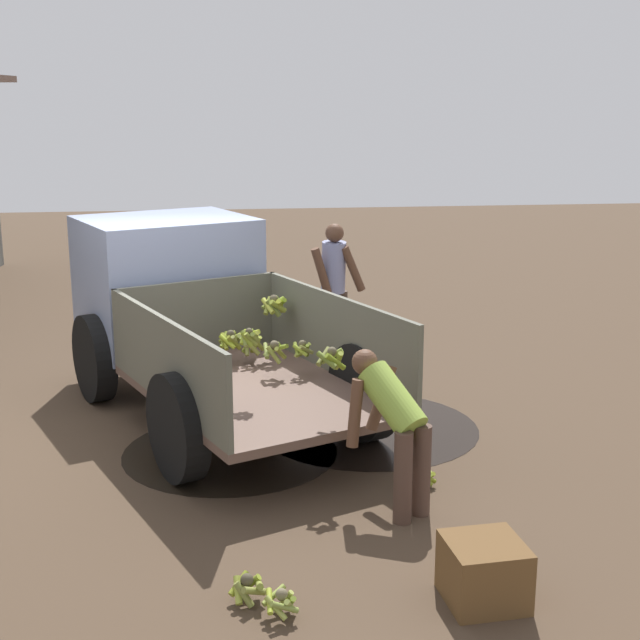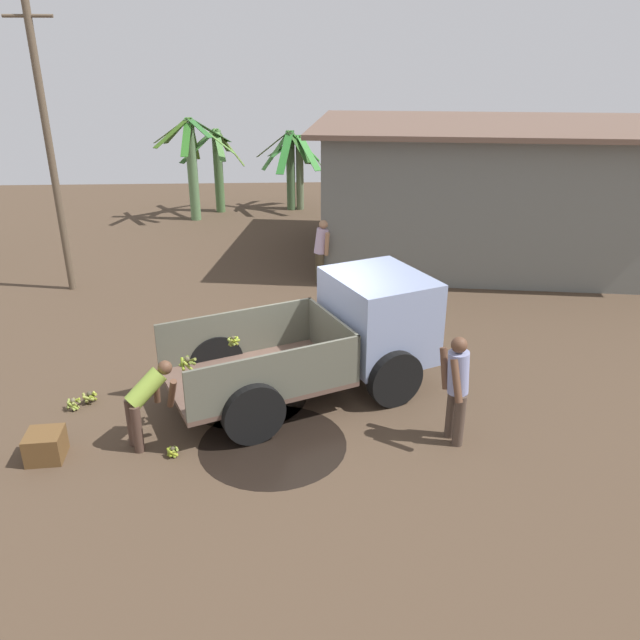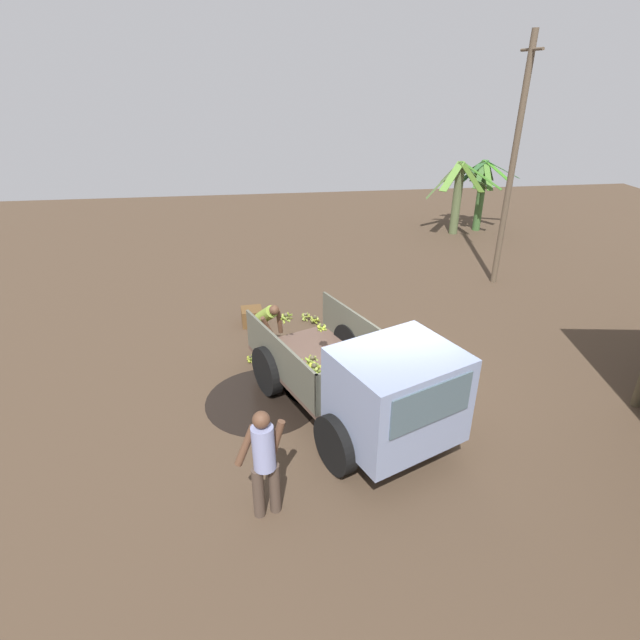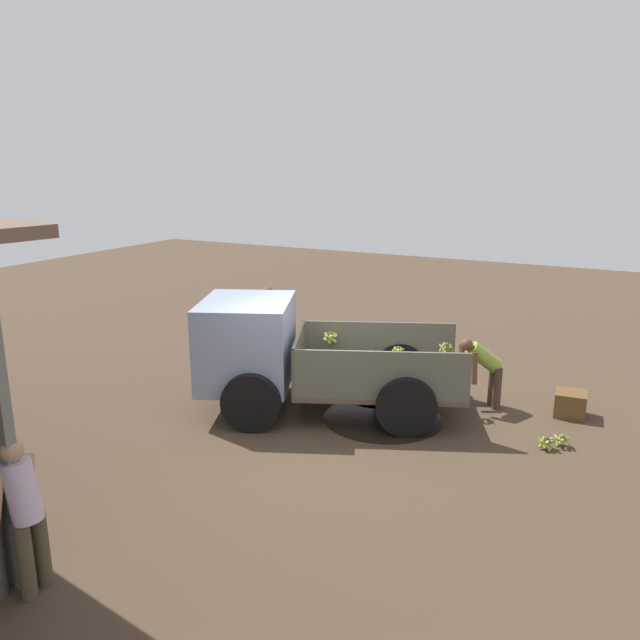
{
  "view_description": "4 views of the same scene",
  "coord_description": "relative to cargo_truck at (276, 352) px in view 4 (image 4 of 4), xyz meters",
  "views": [
    {
      "loc": [
        -8.63,
        -0.57,
        3.14
      ],
      "look_at": [
        -0.88,
        -1.55,
        1.21
      ],
      "focal_mm": 50.0,
      "sensor_mm": 36.0,
      "label": 1
    },
    {
      "loc": [
        -0.18,
        -9.76,
        5.26
      ],
      "look_at": [
        0.26,
        -1.0,
        1.5
      ],
      "focal_mm": 35.0,
      "sensor_mm": 36.0,
      "label": 2
    },
    {
      "loc": [
        7.25,
        -2.04,
        5.52
      ],
      "look_at": [
        -0.97,
        -0.95,
        1.36
      ],
      "focal_mm": 28.0,
      "sensor_mm": 36.0,
      "label": 3
    },
    {
      "loc": [
        -4.37,
        8.25,
        4.14
      ],
      "look_at": [
        0.27,
        -0.8,
        1.51
      ],
      "focal_mm": 35.0,
      "sensor_mm": 36.0,
      "label": 4
    }
  ],
  "objects": [
    {
      "name": "ground",
      "position": [
        -0.84,
        0.29,
        -1.01
      ],
      "size": [
        36.0,
        36.0,
        0.0
      ],
      "primitive_type": "plane",
      "color": "#493728"
    },
    {
      "name": "mud_patch_0",
      "position": [
        -1.78,
        -0.42,
        -1.01
      ],
      "size": [
        1.97,
        1.97,
        0.01
      ],
      "primitive_type": "cylinder",
      "color": "black",
      "rests_on": "ground"
    },
    {
      "name": "mud_patch_1",
      "position": [
        -1.33,
        -1.79,
        -1.01
      ],
      "size": [
        2.16,
        2.16,
        0.01
      ],
      "primitive_type": "cylinder",
      "color": "black",
      "rests_on": "ground"
    },
    {
      "name": "cargo_truck",
      "position": [
        0.0,
        0.0,
        0.0
      ],
      "size": [
        4.66,
        3.32,
        1.89
      ],
      "rotation": [
        0.0,
        0.0,
        0.4
      ],
      "color": "brown",
      "rests_on": "ground"
    },
    {
      "name": "person_foreground_visitor",
      "position": [
        1.3,
        -1.82,
        -0.08
      ],
      "size": [
        0.44,
        0.72,
        1.68
      ],
      "rotation": [
        0.0,
        0.0,
        3.39
      ],
      "color": "#493A2F",
      "rests_on": "ground"
    },
    {
      "name": "person_worker_loading",
      "position": [
        -3.11,
        -1.65,
        -0.27
      ],
      "size": [
        0.83,
        0.68,
        1.24
      ],
      "rotation": [
        0.0,
        0.0,
        0.58
      ],
      "color": "#483329",
      "rests_on": "ground"
    },
    {
      "name": "person_bystander_near_shed",
      "position": [
        -0.26,
        5.1,
        -0.12
      ],
      "size": [
        0.42,
        0.64,
        1.61
      ],
      "rotation": [
        0.0,
        0.0,
        0.2
      ],
      "color": "#473D2A",
      "rests_on": "ground"
    },
    {
      "name": "banana_bunch_on_ground_0",
      "position": [
        -4.33,
        -0.46,
        -0.89
      ],
      "size": [
        0.26,
        0.26,
        0.21
      ],
      "color": "#433D2C",
      "rests_on": "ground"
    },
    {
      "name": "banana_bunch_on_ground_1",
      "position": [
        -2.73,
        -2.02,
        -0.92
      ],
      "size": [
        0.19,
        0.19,
        0.16
      ],
      "color": "#433D2C",
      "rests_on": "ground"
    },
    {
      "name": "banana_bunch_on_ground_2",
      "position": [
        -4.53,
        -0.66,
        -0.89
      ],
      "size": [
        0.25,
        0.23,
        0.2
      ],
      "color": "brown",
      "rests_on": "ground"
    },
    {
      "name": "wooden_crate_0",
      "position": [
        -4.5,
        -1.97,
        -0.8
      ],
      "size": [
        0.52,
        0.52,
        0.41
      ],
      "primitive_type": "cube",
      "rotation": [
        0.0,
        0.0,
        0.08
      ],
      "color": "brown",
      "rests_on": "ground"
    }
  ]
}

